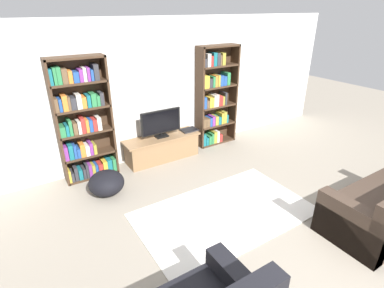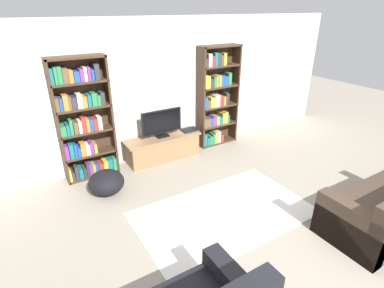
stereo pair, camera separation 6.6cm
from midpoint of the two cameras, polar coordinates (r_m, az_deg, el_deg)
wall_back at (r=5.77m, az=-6.36°, el=10.12°), size 8.80×0.06×2.60m
bookshelf_left at (r=5.27m, az=-19.70°, el=4.00°), size 0.89×0.30×2.07m
bookshelf_right at (r=6.31m, az=4.75°, el=8.75°), size 0.89×0.30×2.07m
tv_stand at (r=5.86m, az=-5.24°, el=-0.68°), size 1.49×0.46×0.47m
television at (r=5.67m, az=-5.45°, el=4.05°), size 0.81×0.16×0.53m
laptop at (r=6.03m, az=-0.12°, el=2.72°), size 0.33×0.24×0.03m
area_rug at (r=4.49m, az=6.50°, el=-12.97°), size 2.51×1.49×0.02m
beanbag_ottoman at (r=4.99m, az=-15.61°, el=-7.04°), size 0.56×0.56×0.38m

